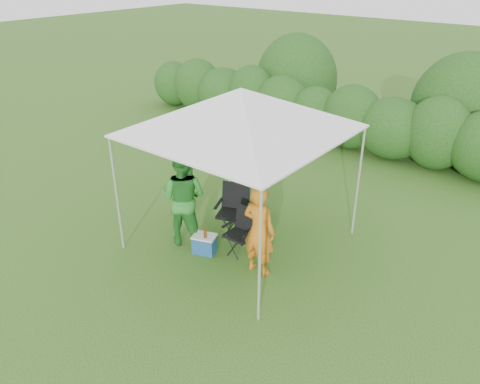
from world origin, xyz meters
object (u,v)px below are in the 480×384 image
Objects in this scene: canopy at (241,110)px; chair_right at (243,228)px; chair_left at (234,206)px; cooler at (205,244)px; woman at (183,197)px; man at (259,231)px.

canopy is 2.03m from chair_right.
chair_left is 0.95m from cooler.
man is at bearing 164.06° from woman.
woman reaches higher than chair_right.
cooler is at bearing -110.29° from canopy.
woman is (-1.59, -0.08, 0.12)m from man.
cooler is (0.05, -0.88, -0.36)m from chair_left.
woman is 0.89m from cooler.
cooler is at bearing 4.81° from man.
canopy reaches higher than cooler.
canopy is 1.86m from woman.
cooler is (0.52, -0.06, -0.73)m from woman.
chair_right is at bearing -178.07° from woman.
cooler is at bearing -137.94° from chair_right.
man is at bearing -27.28° from chair_right.
woman is at bearing 0.58° from man.
chair_left is 1.01m from woman.
chair_left is at bearing 149.61° from canopy.
chair_left is 1.99× the size of cooler.
chair_right is 1.73× the size of cooler.
man reaches higher than cooler.
man is at bearing -56.13° from chair_left.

